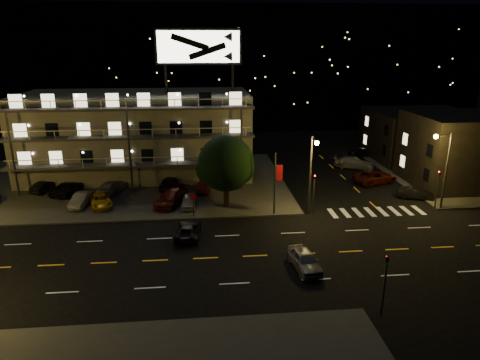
{
  "coord_description": "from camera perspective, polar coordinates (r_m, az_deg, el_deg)",
  "views": [
    {
      "loc": [
        -2.2,
        -30.83,
        16.55
      ],
      "look_at": [
        1.54,
        8.0,
        3.92
      ],
      "focal_mm": 32.0,
      "sensor_mm": 36.0,
      "label": 1
    }
  ],
  "objects": [
    {
      "name": "curb_nw",
      "position": [
        54.72,
        -17.69,
        -0.45
      ],
      "size": [
        44.0,
        24.0,
        0.15
      ],
      "primitive_type": "cube",
      "color": "#3A3A37",
      "rests_on": "ground"
    },
    {
      "name": "banner_north",
      "position": [
        42.0,
        4.76,
        -0.32
      ],
      "size": [
        0.83,
        0.16,
        6.4
      ],
      "color": "#2D2D30",
      "rests_on": "ground"
    },
    {
      "name": "side_bldg_back",
      "position": [
        68.31,
        22.84,
        5.53
      ],
      "size": [
        14.06,
        12.0,
        7.0
      ],
      "color": "black",
      "rests_on": "ground"
    },
    {
      "name": "lot_car_6",
      "position": [
        52.05,
        -22.06,
        -1.01
      ],
      "size": [
        3.17,
        5.14,
        1.33
      ],
      "primitive_type": "imported",
      "rotation": [
        0.0,
        0.0,
        2.93
      ],
      "color": "black",
      "rests_on": "curb_nw"
    },
    {
      "name": "stop_sign",
      "position": [
        42.11,
        -6.25,
        -2.8
      ],
      "size": [
        0.91,
        0.11,
        2.61
      ],
      "color": "#2D2D30",
      "rests_on": "ground"
    },
    {
      "name": "road_car_east",
      "position": [
        33.47,
        8.59,
        -10.5
      ],
      "size": [
        2.23,
        4.42,
        1.45
      ],
      "primitive_type": "imported",
      "rotation": [
        0.0,
        0.0,
        0.13
      ],
      "color": "#96979B",
      "rests_on": "ground"
    },
    {
      "name": "road_car_west",
      "position": [
        38.48,
        -6.94,
        -6.64
      ],
      "size": [
        2.55,
        4.69,
        1.25
      ],
      "primitive_type": "imported",
      "rotation": [
        0.0,
        0.0,
        3.03
      ],
      "color": "black",
      "rests_on": "ground"
    },
    {
      "name": "signal_ne",
      "position": [
        48.24,
        24.9,
        -0.62
      ],
      "size": [
        0.27,
        0.2,
        4.6
      ],
      "color": "#2D2D30",
      "rests_on": "ground"
    },
    {
      "name": "hill_backdrop",
      "position": [
        99.8,
        -7.91,
        14.92
      ],
      "size": [
        120.0,
        25.0,
        24.0
      ],
      "color": "black",
      "rests_on": "ground"
    },
    {
      "name": "curb_ne",
      "position": [
        62.38,
        25.83,
        0.8
      ],
      "size": [
        16.0,
        24.0,
        0.15
      ],
      "primitive_type": "cube",
      "color": "#3A3A37",
      "rests_on": "ground"
    },
    {
      "name": "side_car_3",
      "position": [
        67.15,
        16.04,
        3.61
      ],
      "size": [
        4.25,
        1.74,
        1.44
      ],
      "primitive_type": "imported",
      "rotation": [
        0.0,
        0.0,
        1.58
      ],
      "color": "black",
      "rests_on": "ground"
    },
    {
      "name": "lot_car_1",
      "position": [
        47.76,
        -20.42,
        -2.46
      ],
      "size": [
        1.96,
        4.2,
        1.33
      ],
      "primitive_type": "imported",
      "rotation": [
        0.0,
        0.0,
        -0.14
      ],
      "color": "#96979B",
      "rests_on": "curb_nw"
    },
    {
      "name": "signal_sw",
      "position": [
        28.63,
        18.78,
        -12.35
      ],
      "size": [
        0.2,
        0.27,
        4.6
      ],
      "color": "#2D2D30",
      "rests_on": "ground"
    },
    {
      "name": "lot_car_9",
      "position": [
        49.2,
        -4.77,
        -0.83
      ],
      "size": [
        2.07,
        3.91,
        1.23
      ],
      "primitive_type": "imported",
      "rotation": [
        0.0,
        0.0,
        2.92
      ],
      "color": "#55170C",
      "rests_on": "curb_nw"
    },
    {
      "name": "lot_car_4",
      "position": [
        44.81,
        -6.85,
        -2.79
      ],
      "size": [
        1.75,
        3.82,
        1.27
      ],
      "primitive_type": "imported",
      "rotation": [
        0.0,
        0.0,
        -0.07
      ],
      "color": "#96979B",
      "rests_on": "curb_nw"
    },
    {
      "name": "lot_car_7",
      "position": [
        50.59,
        -16.73,
        -0.91
      ],
      "size": [
        3.32,
        5.24,
        1.42
      ],
      "primitive_type": "imported",
      "rotation": [
        0.0,
        0.0,
        2.85
      ],
      "color": "#96979B",
      "rests_on": "curb_nw"
    },
    {
      "name": "streetlight_nc",
      "position": [
        41.85,
        9.54,
        1.61
      ],
      "size": [
        0.44,
        1.92,
        8.0
      ],
      "color": "#2D2D30",
      "rests_on": "ground"
    },
    {
      "name": "lot_car_3",
      "position": [
        45.61,
        -9.12,
        -2.34
      ],
      "size": [
        4.1,
        5.69,
        1.53
      ],
      "primitive_type": "imported",
      "rotation": [
        0.0,
        0.0,
        -0.42
      ],
      "color": "#55170C",
      "rests_on": "curb_nw"
    },
    {
      "name": "ground",
      "position": [
        35.06,
        -1.28,
        -10.23
      ],
      "size": [
        140.0,
        140.0,
        0.0
      ],
      "primitive_type": "plane",
      "color": "black",
      "rests_on": "ground"
    },
    {
      "name": "tree",
      "position": [
        43.48,
        -1.97,
        2.0
      ],
      "size": [
        5.96,
        5.74,
        7.5
      ],
      "color": "black",
      "rests_on": "curb_nw"
    },
    {
      "name": "signal_nw",
      "position": [
        43.21,
        9.83,
        -1.21
      ],
      "size": [
        0.2,
        0.27,
        4.6
      ],
      "color": "#2D2D30",
      "rests_on": "ground"
    },
    {
      "name": "lot_car_5",
      "position": [
        53.85,
        -24.49,
        -0.76
      ],
      "size": [
        2.7,
        3.98,
        1.24
      ],
      "primitive_type": "imported",
      "rotation": [
        0.0,
        0.0,
        2.73
      ],
      "color": "black",
      "rests_on": "curb_nw"
    },
    {
      "name": "lot_car_2",
      "position": [
        47.04,
        -18.1,
        -2.59
      ],
      "size": [
        3.34,
        4.82,
        1.22
      ],
      "primitive_type": "imported",
      "rotation": [
        0.0,
        0.0,
        0.33
      ],
      "color": "gold",
      "rests_on": "curb_nw"
    },
    {
      "name": "lot_car_8",
      "position": [
        50.64,
        -9.39,
        -0.34
      ],
      "size": [
        2.51,
        4.46,
        1.43
      ],
      "primitive_type": "imported",
      "rotation": [
        0.0,
        0.0,
        2.94
      ],
      "color": "black",
      "rests_on": "curb_nw"
    },
    {
      "name": "streetlight_ne",
      "position": [
        47.51,
        25.54,
        2.04
      ],
      "size": [
        1.92,
        0.44,
        8.0
      ],
      "color": "#2D2D30",
      "rests_on": "ground"
    },
    {
      "name": "side_car_2",
      "position": [
        60.69,
        14.91,
        2.26
      ],
      "size": [
        5.69,
        4.08,
        1.53
      ],
      "primitive_type": "imported",
      "rotation": [
        0.0,
        0.0,
        1.16
      ],
      "color": "#96979B",
      "rests_on": "ground"
    },
    {
      "name": "side_bldg_front",
      "position": [
        58.14,
        28.34,
        3.56
      ],
      "size": [
        14.06,
        10.0,
        8.5
      ],
      "color": "black",
      "rests_on": "ground"
    },
    {
      "name": "motel",
      "position": [
        56.38,
        -13.36,
        6.0
      ],
      "size": [
        28.0,
        13.8,
        18.1
      ],
      "color": "gray",
      "rests_on": "ground"
    },
    {
      "name": "side_car_0",
      "position": [
        51.01,
        22.36,
        -1.63
      ],
      "size": [
        4.11,
        2.8,
        1.28
      ],
      "primitive_type": "imported",
      "rotation": [
        0.0,
        0.0,
        1.16
      ],
      "color": "black",
      "rests_on": "ground"
    },
    {
      "name": "side_car_1",
      "position": [
        54.93,
        17.62,
        0.38
      ],
      "size": [
        6.02,
        4.1,
        1.53
      ],
      "primitive_type": "imported",
      "rotation": [
        0.0,
        0.0,
        1.88
      ],
      "color": "#55170C",
      "rests_on": "ground"
    }
  ]
}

